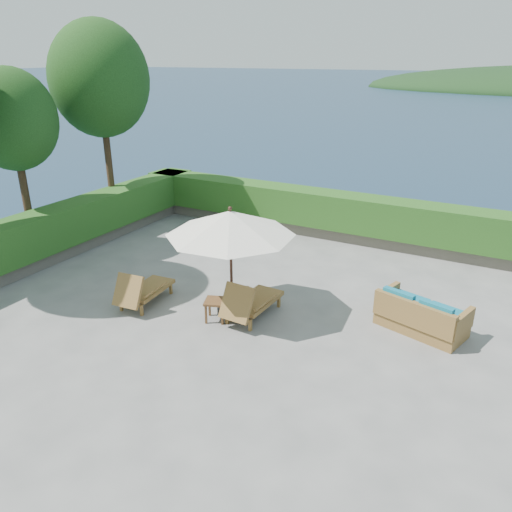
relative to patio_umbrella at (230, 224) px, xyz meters
The scene contains 14 objects.
ground 1.97m from the patio_umbrella, 119.90° to the right, with size 12.00×12.00×0.00m, color gray.
foundation 3.52m from the patio_umbrella, 119.90° to the right, with size 12.00×12.00×3.00m, color #544B42.
ocean 4.97m from the patio_umbrella, 119.90° to the right, with size 600.00×600.00×0.00m, color #152942.
planter_wall_far 5.74m from the patio_umbrella, 90.85° to the left, with size 12.00×0.60×0.36m, color #726A5B.
planter_wall_left 5.96m from the patio_umbrella, behind, with size 0.60×12.00×0.36m, color #726A5B.
hedge_far 5.57m from the patio_umbrella, 90.85° to the left, with size 12.40×0.90×1.00m, color #224A15.
hedge_left 5.79m from the patio_umbrella, behind, with size 0.90×12.40×1.00m, color #224A15.
tree_mid 6.68m from the patio_umbrella, behind, with size 2.20×2.20×4.83m.
tree_far 7.23m from the patio_umbrella, 153.30° to the left, with size 2.80×2.80×6.03m.
patio_umbrella is the anchor object (origin of this frame).
lounge_left 2.55m from the patio_umbrella, 162.42° to the right, with size 0.75×1.54×0.86m.
lounge_right 1.65m from the patio_umbrella, ahead, with size 0.76×1.60×0.91m.
side_table 1.66m from the patio_umbrella, 107.56° to the right, with size 0.55×0.55×0.45m.
wicker_loveseat 4.13m from the patio_umbrella, 16.84° to the left, with size 1.84×1.29×0.82m.
Camera 1 is at (4.94, -7.82, 5.05)m, focal length 35.00 mm.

